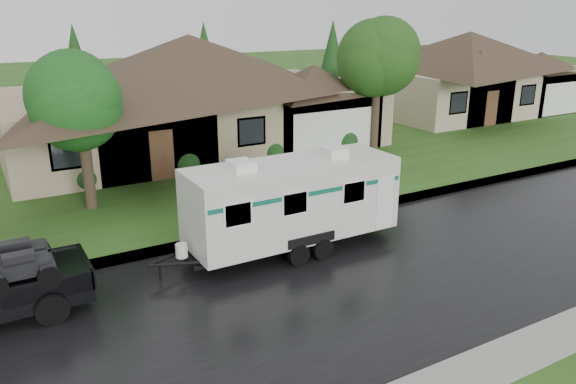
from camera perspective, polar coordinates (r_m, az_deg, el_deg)
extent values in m
plane|color=#2A4E18|center=(16.83, 1.20, -6.43)|extent=(140.00, 140.00, 0.00)
cube|color=black|center=(15.33, 5.10, -9.11)|extent=(140.00, 8.00, 0.01)
cube|color=gray|center=(18.60, -2.38, -3.69)|extent=(140.00, 0.50, 0.15)
cube|color=#2A4E18|center=(29.99, -13.78, 4.38)|extent=(140.00, 26.00, 0.15)
cube|color=gray|center=(29.33, -9.68, 7.50)|extent=(18.00, 10.00, 3.00)
pyramid|color=#3C2D20|center=(28.86, -10.13, 15.51)|extent=(19.44, 10.80, 2.60)
cube|color=gray|center=(29.06, 2.56, 7.34)|extent=(5.76, 4.00, 2.70)
cube|color=#C1AF8F|center=(41.04, 17.57, 9.97)|extent=(14.00, 9.00, 3.00)
pyramid|color=#3C2D20|center=(40.71, 18.10, 15.26)|extent=(15.12, 9.72, 2.30)
cube|color=#C1AF8F|center=(42.70, 23.93, 9.36)|extent=(4.48, 4.00, 2.70)
cylinder|color=#382B1E|center=(21.08, -19.62, 1.62)|extent=(0.39, 0.39, 2.43)
sphere|color=#206320|center=(20.52, -20.42, 8.76)|extent=(3.36, 3.36, 3.36)
cylinder|color=#382B1E|center=(28.76, 8.79, 7.13)|extent=(0.43, 0.43, 2.80)
sphere|color=#295A1D|center=(28.34, 9.09, 13.22)|extent=(3.87, 3.87, 3.87)
sphere|color=#143814|center=(23.55, -19.90, 1.46)|extent=(1.00, 1.00, 1.00)
sphere|color=#143814|center=(24.55, -10.27, 2.95)|extent=(1.00, 1.00, 1.00)
sphere|color=#143814|center=(26.19, -1.60, 4.21)|extent=(1.00, 1.00, 1.00)
sphere|color=#143814|center=(28.36, 5.92, 5.22)|extent=(1.00, 1.00, 1.00)
cube|color=black|center=(14.95, -23.58, -7.65)|extent=(2.00, 1.72, 0.05)
cylinder|color=black|center=(14.38, -22.86, -10.89)|extent=(0.76, 0.29, 0.76)
cylinder|color=black|center=(15.97, -23.76, -8.02)|extent=(0.76, 0.29, 0.76)
cube|color=silver|center=(16.65, 0.42, -0.72)|extent=(6.35, 2.18, 2.22)
cube|color=black|center=(17.10, 0.41, -4.67)|extent=(6.71, 1.09, 0.13)
cube|color=#0D5E48|center=(16.50, 0.43, 0.88)|extent=(6.22, 2.20, 0.13)
cube|color=white|center=(15.55, -4.77, 2.67)|extent=(0.63, 0.73, 0.29)
cube|color=white|center=(17.04, 4.66, 4.07)|extent=(0.63, 0.73, 0.29)
cylinder|color=black|center=(16.09, 1.08, -6.40)|extent=(0.63, 0.22, 0.63)
cylinder|color=black|center=(17.80, -2.47, -3.89)|extent=(0.63, 0.22, 0.63)
cylinder|color=black|center=(16.49, 3.53, -5.80)|extent=(0.63, 0.22, 0.63)
cylinder|color=black|center=(18.17, -0.18, -3.41)|extent=(0.63, 0.22, 0.63)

